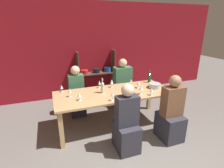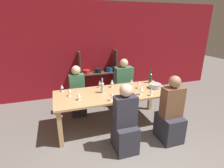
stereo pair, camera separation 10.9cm
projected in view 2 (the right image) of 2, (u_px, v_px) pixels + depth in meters
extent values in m
cube|color=maroon|center=(87.00, 51.00, 5.09)|extent=(8.80, 0.06, 2.70)
cube|color=#4C3828|center=(80.00, 75.00, 5.06)|extent=(0.04, 0.30, 1.36)
cube|color=#4C3828|center=(115.00, 72.00, 5.37)|extent=(0.04, 0.30, 1.36)
cube|color=#4C3828|center=(99.00, 94.00, 5.43)|extent=(1.07, 0.30, 0.04)
cylinder|color=gold|center=(87.00, 93.00, 5.30)|extent=(0.17, 0.17, 0.13)
sphere|color=black|center=(87.00, 91.00, 5.28)|extent=(0.02, 0.02, 0.02)
cylinder|color=black|center=(99.00, 92.00, 5.41)|extent=(0.18, 0.18, 0.12)
sphere|color=black|center=(99.00, 90.00, 5.38)|extent=(0.02, 0.02, 0.02)
cylinder|color=red|center=(110.00, 91.00, 5.52)|extent=(0.22, 0.22, 0.09)
sphere|color=black|center=(110.00, 89.00, 5.50)|extent=(0.02, 0.02, 0.02)
cube|color=#4C3828|center=(98.00, 73.00, 5.21)|extent=(1.07, 0.30, 0.04)
cylinder|color=red|center=(86.00, 72.00, 5.08)|extent=(0.21, 0.21, 0.11)
sphere|color=black|center=(86.00, 69.00, 5.06)|extent=(0.02, 0.02, 0.02)
cylinder|color=black|center=(98.00, 70.00, 5.18)|extent=(0.20, 0.20, 0.12)
sphere|color=black|center=(98.00, 68.00, 5.16)|extent=(0.02, 0.02, 0.02)
cylinder|color=#235BAD|center=(110.00, 69.00, 5.28)|extent=(0.21, 0.21, 0.14)
sphere|color=black|center=(110.00, 67.00, 5.26)|extent=(0.02, 0.02, 0.02)
cube|color=tan|center=(114.00, 93.00, 3.61)|extent=(2.39, 0.96, 0.04)
cube|color=tan|center=(60.00, 129.00, 3.05)|extent=(0.08, 0.08, 0.72)
cube|color=tan|center=(169.00, 110.00, 3.70)|extent=(0.08, 0.08, 0.72)
cube|color=tan|center=(59.00, 109.00, 3.76)|extent=(0.08, 0.08, 0.72)
cube|color=tan|center=(150.00, 96.00, 4.42)|extent=(0.08, 0.08, 0.72)
cylinder|color=#B7BABC|center=(155.00, 86.00, 3.82)|extent=(0.25, 0.25, 0.10)
torus|color=#B7BABC|center=(155.00, 84.00, 3.80)|extent=(0.26, 0.26, 0.01)
cylinder|color=#B2C6C1|center=(102.00, 88.00, 3.56)|extent=(0.07, 0.07, 0.20)
cone|color=#B2C6C1|center=(102.00, 82.00, 3.52)|extent=(0.07, 0.07, 0.03)
cylinder|color=#B2C6C1|center=(102.00, 80.00, 3.50)|extent=(0.03, 0.03, 0.08)
cylinder|color=#1E4C23|center=(150.00, 79.00, 4.16)|extent=(0.07, 0.07, 0.20)
cone|color=#1E4C23|center=(151.00, 74.00, 4.12)|extent=(0.07, 0.07, 0.03)
cylinder|color=#1E4C23|center=(151.00, 72.00, 4.10)|extent=(0.03, 0.03, 0.08)
cylinder|color=white|center=(79.00, 100.00, 3.25)|extent=(0.06, 0.06, 0.00)
cylinder|color=white|center=(79.00, 98.00, 3.24)|extent=(0.01, 0.01, 0.06)
cone|color=white|center=(79.00, 95.00, 3.22)|extent=(0.07, 0.07, 0.08)
cylinder|color=beige|center=(79.00, 96.00, 3.22)|extent=(0.04, 0.04, 0.03)
cylinder|color=white|center=(139.00, 88.00, 3.83)|extent=(0.06, 0.06, 0.00)
cylinder|color=white|center=(139.00, 86.00, 3.82)|extent=(0.01, 0.01, 0.08)
cone|color=white|center=(139.00, 83.00, 3.79)|extent=(0.08, 0.08, 0.08)
cylinder|color=white|center=(112.00, 100.00, 3.22)|extent=(0.06, 0.06, 0.00)
cylinder|color=white|center=(112.00, 98.00, 3.21)|extent=(0.01, 0.01, 0.09)
cone|color=white|center=(112.00, 94.00, 3.18)|extent=(0.06, 0.06, 0.08)
cylinder|color=beige|center=(112.00, 95.00, 3.19)|extent=(0.03, 0.03, 0.03)
cylinder|color=white|center=(151.00, 95.00, 3.44)|extent=(0.06, 0.06, 0.00)
cylinder|color=white|center=(151.00, 94.00, 3.43)|extent=(0.01, 0.01, 0.06)
cone|color=white|center=(151.00, 90.00, 3.41)|extent=(0.08, 0.08, 0.09)
cylinder|color=white|center=(141.00, 94.00, 3.49)|extent=(0.06, 0.06, 0.00)
cylinder|color=white|center=(141.00, 92.00, 3.48)|extent=(0.01, 0.01, 0.09)
cone|color=white|center=(141.00, 88.00, 3.45)|extent=(0.08, 0.08, 0.09)
cylinder|color=maroon|center=(141.00, 89.00, 3.46)|extent=(0.05, 0.05, 0.04)
cylinder|color=white|center=(112.00, 87.00, 3.89)|extent=(0.06, 0.06, 0.00)
cylinder|color=white|center=(112.00, 85.00, 3.87)|extent=(0.01, 0.01, 0.08)
cone|color=white|center=(112.00, 82.00, 3.85)|extent=(0.07, 0.07, 0.10)
cylinder|color=maroon|center=(112.00, 83.00, 3.85)|extent=(0.04, 0.04, 0.04)
cylinder|color=white|center=(70.00, 96.00, 3.42)|extent=(0.07, 0.07, 0.00)
cylinder|color=white|center=(70.00, 94.00, 3.40)|extent=(0.01, 0.01, 0.08)
cone|color=white|center=(69.00, 90.00, 3.37)|extent=(0.06, 0.06, 0.09)
cylinder|color=beige|center=(70.00, 91.00, 3.38)|extent=(0.03, 0.03, 0.03)
cylinder|color=white|center=(100.00, 87.00, 3.88)|extent=(0.06, 0.06, 0.00)
cylinder|color=white|center=(100.00, 86.00, 3.87)|extent=(0.01, 0.01, 0.07)
cone|color=white|center=(100.00, 82.00, 3.84)|extent=(0.06, 0.06, 0.09)
cylinder|color=beige|center=(100.00, 83.00, 3.85)|extent=(0.03, 0.03, 0.04)
cylinder|color=white|center=(131.00, 86.00, 3.96)|extent=(0.06, 0.06, 0.00)
cylinder|color=white|center=(131.00, 84.00, 3.94)|extent=(0.01, 0.01, 0.09)
cone|color=white|center=(132.00, 81.00, 3.92)|extent=(0.06, 0.06, 0.08)
cylinder|color=white|center=(62.00, 91.00, 3.66)|extent=(0.06, 0.06, 0.00)
cylinder|color=white|center=(62.00, 90.00, 3.64)|extent=(0.01, 0.01, 0.07)
cone|color=white|center=(62.00, 86.00, 3.62)|extent=(0.06, 0.06, 0.08)
cylinder|color=maroon|center=(62.00, 87.00, 3.63)|extent=(0.04, 0.04, 0.03)
cube|color=#2D2D38|center=(125.00, 137.00, 3.03)|extent=(0.37, 0.46, 0.49)
cube|color=#2D2D38|center=(125.00, 111.00, 2.86)|extent=(0.37, 0.20, 0.52)
sphere|color=beige|center=(126.00, 90.00, 2.74)|extent=(0.21, 0.21, 0.21)
cube|color=#2D2D38|center=(78.00, 105.00, 4.26)|extent=(0.35, 0.43, 0.45)
cube|color=#3D7551|center=(77.00, 86.00, 4.10)|extent=(0.35, 0.19, 0.55)
sphere|color=beige|center=(76.00, 70.00, 3.97)|extent=(0.21, 0.21, 0.21)
cube|color=#2D2D38|center=(169.00, 127.00, 3.29)|extent=(0.38, 0.48, 0.50)
cube|color=brown|center=(172.00, 102.00, 3.12)|extent=(0.38, 0.21, 0.56)
sphere|color=#9E7556|center=(175.00, 82.00, 2.99)|extent=(0.21, 0.21, 0.21)
cube|color=#2D2D38|center=(123.00, 97.00, 4.71)|extent=(0.45, 0.57, 0.47)
cube|color=#3D7551|center=(124.00, 78.00, 4.53)|extent=(0.45, 0.25, 0.58)
sphere|color=beige|center=(124.00, 63.00, 4.40)|extent=(0.22, 0.22, 0.22)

